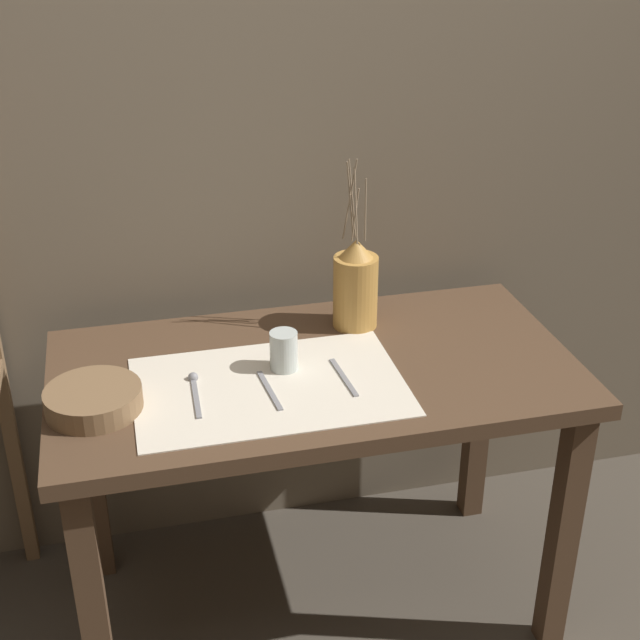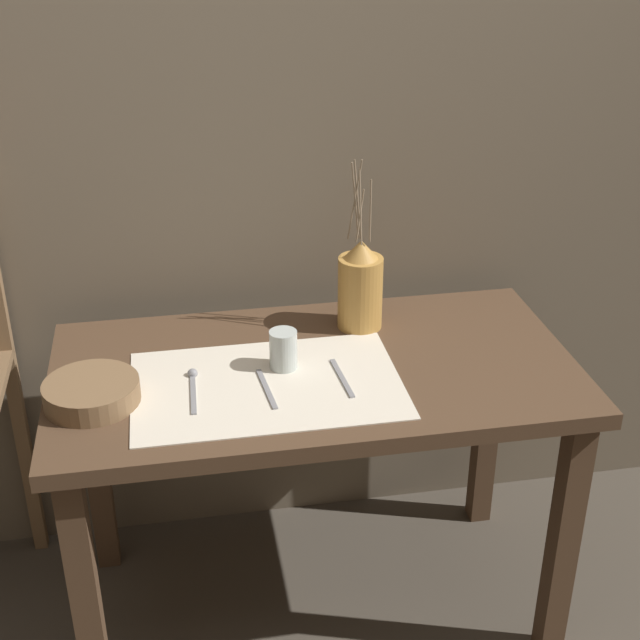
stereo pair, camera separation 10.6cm
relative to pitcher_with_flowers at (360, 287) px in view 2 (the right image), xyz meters
The scene contains 10 objects.
ground_plane 0.89m from the pitcher_with_flowers, 129.74° to the right, with size 12.00×12.00×0.00m, color #473F35.
stone_wall_back 0.45m from the pitcher_with_flowers, 119.97° to the left, with size 7.00×0.06×2.40m.
wooden_table 0.32m from the pitcher_with_flowers, 129.74° to the right, with size 1.24×0.66×0.75m.
linen_cloth 0.39m from the pitcher_with_flowers, 137.43° to the right, with size 0.61×0.40×0.00m.
pitcher_with_flowers is the anchor object (origin of this frame).
wooden_bowl 0.71m from the pitcher_with_flowers, 158.99° to the right, with size 0.21×0.21×0.05m.
glass_tumbler_near 0.29m from the pitcher_with_flowers, 140.68° to the right, with size 0.07×0.07×0.09m.
spoon_inner 0.50m from the pitcher_with_flowers, 154.60° to the right, with size 0.02×0.19×0.02m.
fork_inner 0.40m from the pitcher_with_flowers, 135.31° to the right, with size 0.03×0.17×0.00m.
knife_center 0.29m from the pitcher_with_flowers, 110.96° to the right, with size 0.02×0.17×0.00m.
Camera 2 is at (-0.31, -1.81, 1.81)m, focal length 50.00 mm.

